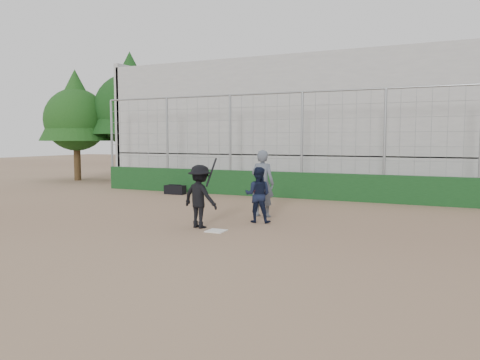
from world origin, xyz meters
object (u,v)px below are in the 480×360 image
at_px(batter_at_plate, 200,196).
at_px(equipment_bag, 175,190).
at_px(catcher_crouched, 258,204).
at_px(umpire, 263,187).

relative_size(batter_at_plate, equipment_bag, 2.04).
height_order(catcher_crouched, equipment_bag, catcher_crouched).
xyz_separation_m(umpire, equipment_bag, (-5.32, 3.66, -0.69)).
xyz_separation_m(batter_at_plate, umpire, (0.80, 2.26, 0.07)).
bearing_deg(umpire, catcher_crouched, 108.42).
distance_m(catcher_crouched, umpire, 1.07).
bearing_deg(catcher_crouched, umpire, 104.66).
bearing_deg(equipment_bag, umpire, -34.53).
distance_m(batter_at_plate, equipment_bag, 7.47).
bearing_deg(umpire, equipment_bag, -30.77).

